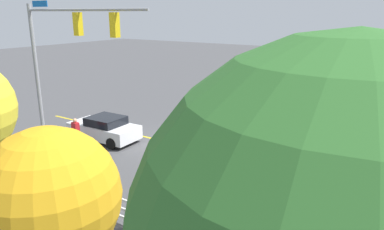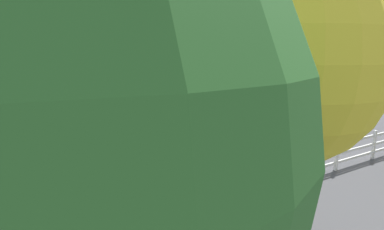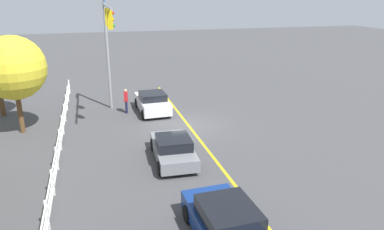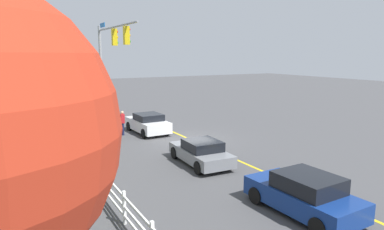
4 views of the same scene
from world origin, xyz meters
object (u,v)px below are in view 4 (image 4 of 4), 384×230
(car_0, at_px, (304,194))
(car_2, at_px, (201,152))
(tree_3, at_px, (19,86))
(car_1, at_px, (148,123))
(pedestrian, at_px, (122,122))

(car_0, relative_size, car_2, 1.01)
(car_0, height_order, tree_3, tree_3)
(car_2, xyz_separation_m, tree_3, (6.14, 7.79, 3.26))
(car_1, xyz_separation_m, tree_3, (-1.86, 8.12, 3.19))
(car_2, distance_m, pedestrian, 8.37)
(car_1, relative_size, pedestrian, 2.46)
(car_1, distance_m, tree_3, 8.92)
(car_0, relative_size, tree_3, 0.74)
(car_0, distance_m, pedestrian, 14.90)
(car_2, bearing_deg, car_0, -174.58)
(car_2, bearing_deg, pedestrian, 12.76)
(car_1, bearing_deg, pedestrian, 80.48)
(car_2, xyz_separation_m, pedestrian, (8.24, 1.45, 0.31))
(car_1, distance_m, car_2, 8.00)
(car_1, bearing_deg, car_2, 175.87)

